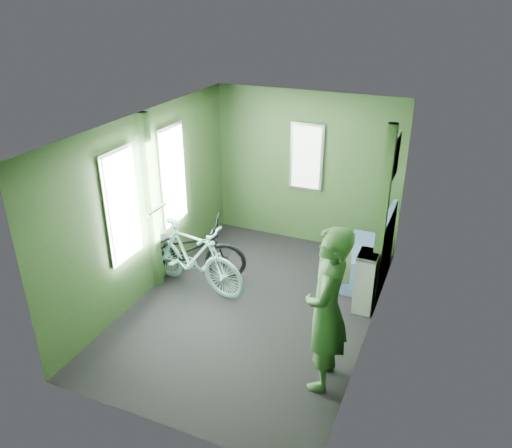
{
  "coord_description": "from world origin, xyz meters",
  "views": [
    {
      "loc": [
        2.04,
        -4.7,
        3.6
      ],
      "look_at": [
        0.0,
        0.1,
        1.1
      ],
      "focal_mm": 35.0,
      "sensor_mm": 36.0,
      "label": 1
    }
  ],
  "objects_px": {
    "bicycle_black": "(186,277)",
    "bench_seat": "(367,260)",
    "passenger": "(327,310)",
    "waste_box": "(366,282)",
    "bicycle_mint": "(194,288)"
  },
  "relations": [
    {
      "from": "waste_box",
      "to": "bench_seat",
      "type": "height_order",
      "value": "bench_seat"
    },
    {
      "from": "bicycle_mint",
      "to": "bench_seat",
      "type": "distance_m",
      "value": 2.32
    },
    {
      "from": "bicycle_mint",
      "to": "waste_box",
      "type": "relative_size",
      "value": 2.05
    },
    {
      "from": "waste_box",
      "to": "bicycle_black",
      "type": "bearing_deg",
      "value": -174.78
    },
    {
      "from": "bicycle_black",
      "to": "bench_seat",
      "type": "bearing_deg",
      "value": -85.67
    },
    {
      "from": "bicycle_mint",
      "to": "passenger",
      "type": "distance_m",
      "value": 2.41
    },
    {
      "from": "bicycle_mint",
      "to": "passenger",
      "type": "bearing_deg",
      "value": -105.65
    },
    {
      "from": "waste_box",
      "to": "bench_seat",
      "type": "bearing_deg",
      "value": 99.52
    },
    {
      "from": "bicycle_black",
      "to": "bench_seat",
      "type": "xyz_separation_m",
      "value": [
        2.27,
        0.89,
        0.3
      ]
    },
    {
      "from": "bicycle_black",
      "to": "bicycle_mint",
      "type": "xyz_separation_m",
      "value": [
        0.23,
        -0.19,
        0.0
      ]
    },
    {
      "from": "bicycle_mint",
      "to": "bench_seat",
      "type": "bearing_deg",
      "value": -51.74
    },
    {
      "from": "passenger",
      "to": "waste_box",
      "type": "height_order",
      "value": "passenger"
    },
    {
      "from": "bicycle_black",
      "to": "bicycle_mint",
      "type": "height_order",
      "value": "bicycle_mint"
    },
    {
      "from": "bicycle_black",
      "to": "passenger",
      "type": "bearing_deg",
      "value": -134.59
    },
    {
      "from": "bicycle_black",
      "to": "waste_box",
      "type": "bearing_deg",
      "value": -101.78
    }
  ]
}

